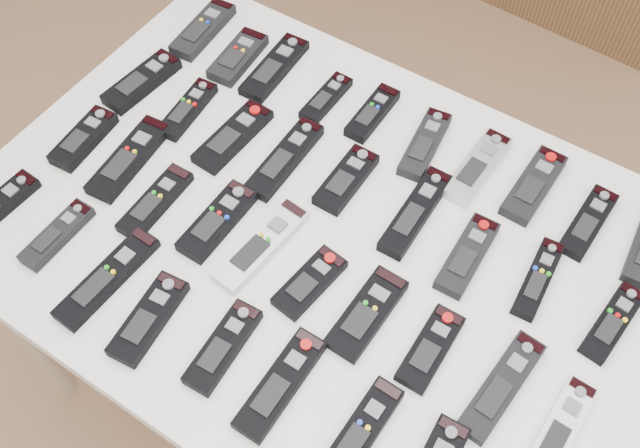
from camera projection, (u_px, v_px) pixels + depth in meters
The scene contains 36 objects.
ground at pixel (344, 361), 1.98m from camera, with size 4.00×4.00×0.00m, color #996C4E.
table at pixel (320, 247), 1.34m from camera, with size 1.25×0.88×0.78m.
remote_0 at pixel (203, 29), 1.56m from camera, with size 0.06×0.18×0.02m, color black.
remote_1 at pixel (238, 57), 1.52m from camera, with size 0.06×0.15×0.02m, color black.
remote_2 at pixel (275, 67), 1.50m from camera, with size 0.06×0.19×0.02m, color black.
remote_3 at pixel (326, 98), 1.45m from camera, with size 0.04×0.14×0.02m, color black.
remote_4 at pixel (372, 113), 1.43m from camera, with size 0.05×0.15×0.02m, color black.
remote_5 at pixel (425, 144), 1.38m from camera, with size 0.05×0.17×0.02m, color black.
remote_6 at pixel (477, 167), 1.35m from camera, with size 0.05×0.18×0.02m, color #B7B7BC.
remote_7 at pixel (534, 185), 1.33m from camera, with size 0.06×0.18×0.02m, color black.
remote_8 at pixel (588, 222), 1.28m from camera, with size 0.05×0.16×0.02m, color black.
remote_10 at pixel (142, 81), 1.48m from camera, with size 0.06×0.18×0.02m, color black.
remote_11 at pixel (188, 109), 1.43m from camera, with size 0.04×0.16×0.02m, color black.
remote_12 at pixel (233, 136), 1.40m from camera, with size 0.06×0.18×0.02m, color black.
remote_13 at pixel (285, 158), 1.36m from camera, with size 0.05×0.20×0.02m, color black.
remote_14 at pixel (346, 179), 1.34m from camera, with size 0.06×0.15×0.02m, color black.
remote_15 at pixel (415, 212), 1.29m from camera, with size 0.05×0.20×0.02m, color black.
remote_16 at pixel (467, 255), 1.24m from camera, with size 0.05×0.17×0.02m, color black.
remote_17 at pixel (538, 279), 1.22m from camera, with size 0.04×0.16×0.02m, color black.
remote_18 at pixel (613, 322), 1.18m from camera, with size 0.04×0.16×0.02m, color black.
remote_19 at pixel (84, 138), 1.39m from camera, with size 0.05×0.15×0.02m, color black.
remote_20 at pixel (129, 158), 1.36m from camera, with size 0.06×0.20×0.02m, color black.
remote_21 at pixel (156, 202), 1.31m from camera, with size 0.05×0.17×0.02m, color black.
remote_22 at pixel (217, 221), 1.28m from camera, with size 0.06×0.17×0.02m, color black.
remote_23 at pixel (261, 245), 1.26m from camera, with size 0.05×0.21×0.02m, color #B7B7BC.
remote_24 at pixel (310, 282), 1.22m from camera, with size 0.06×0.14×0.02m, color black.
remote_25 at pixel (367, 313), 1.18m from camera, with size 0.06×0.17×0.02m, color black.
remote_26 at pixel (430, 348), 1.15m from camera, with size 0.05×0.15×0.02m, color black.
remote_27 at pixel (502, 386), 1.11m from camera, with size 0.05×0.20×0.02m, color black.
remote_28 at pixel (559, 430), 1.08m from camera, with size 0.05×0.18×0.02m, color silver.
remote_30 at pixel (57, 235), 1.27m from camera, with size 0.04×0.15×0.02m, color black.
remote_31 at pixel (107, 278), 1.22m from camera, with size 0.05×0.21×0.02m, color black.
remote_32 at pixel (149, 318), 1.18m from camera, with size 0.06×0.17×0.02m, color black.
remote_33 at pixel (223, 347), 1.15m from camera, with size 0.05×0.16×0.02m, color black.
remote_34 at pixel (281, 384), 1.12m from camera, with size 0.05×0.19×0.02m, color black.
remote_35 at pixel (360, 433), 1.07m from camera, with size 0.05×0.18×0.02m, color black.
Camera 1 is at (0.37, -0.68, 1.86)m, focal length 40.00 mm.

